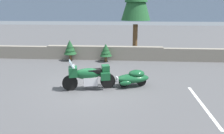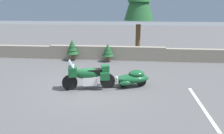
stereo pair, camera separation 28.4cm
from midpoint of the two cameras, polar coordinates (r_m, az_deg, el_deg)
name	(u,v)px [view 2 (the right image)]	position (r m, az deg, el deg)	size (l,w,h in m)	color
ground_plane	(90,87)	(9.72, -4.96, -5.32)	(80.00, 80.00, 0.00)	#4C4C4F
stone_guard_wall	(106,53)	(14.87, -1.13, 3.71)	(24.00, 0.51, 0.94)	gray
touring_motorcycle	(89,75)	(9.31, -5.42, -2.23)	(2.27, 1.09, 1.33)	black
car_shaped_trailer	(133,78)	(9.66, 6.42, -2.91)	(2.22, 1.07, 0.76)	black
pine_sapling_near	(72,48)	(14.75, -10.02, 5.13)	(0.85, 0.85, 1.42)	brown
pine_sapling_farther	(108,51)	(14.20, -0.54, 4.41)	(0.81, 0.81, 1.20)	brown
parking_stripe_marker	(201,106)	(8.57, 23.71, -9.48)	(0.12, 3.60, 0.01)	silver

